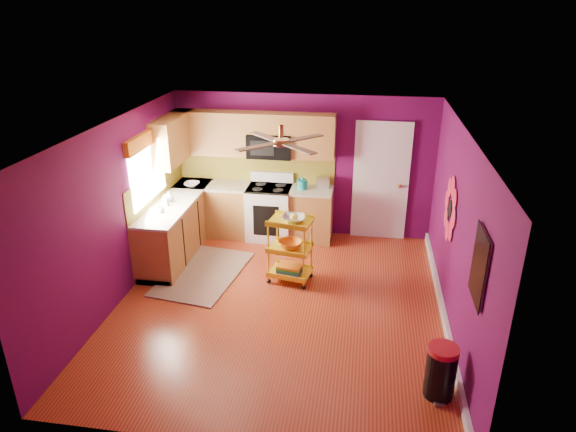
# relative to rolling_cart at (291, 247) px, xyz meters

# --- Properties ---
(ground) EXTENTS (5.00, 5.00, 0.00)m
(ground) POSITION_rel_rolling_cart_xyz_m (-0.05, -0.69, -0.57)
(ground) COLOR maroon
(ground) RESTS_ON ground
(room_envelope) EXTENTS (4.54, 5.04, 2.52)m
(room_envelope) POSITION_rel_rolling_cart_xyz_m (-0.02, -0.69, 1.06)
(room_envelope) COLOR #560945
(room_envelope) RESTS_ON ground
(lower_cabinets) EXTENTS (2.81, 2.31, 0.94)m
(lower_cabinets) POSITION_rel_rolling_cart_xyz_m (-1.40, 1.13, -0.14)
(lower_cabinets) COLOR brown
(lower_cabinets) RESTS_ON ground
(electric_range) EXTENTS (0.76, 0.66, 1.13)m
(electric_range) POSITION_rel_rolling_cart_xyz_m (-0.60, 1.48, -0.09)
(electric_range) COLOR white
(electric_range) RESTS_ON ground
(upper_cabinetry) EXTENTS (2.80, 2.30, 1.26)m
(upper_cabinetry) POSITION_rel_rolling_cart_xyz_m (-1.29, 1.48, 1.23)
(upper_cabinetry) COLOR brown
(upper_cabinetry) RESTS_ON ground
(left_window) EXTENTS (0.08, 1.35, 1.08)m
(left_window) POSITION_rel_rolling_cart_xyz_m (-2.27, 0.36, 1.17)
(left_window) COLOR white
(left_window) RESTS_ON ground
(panel_door) EXTENTS (0.95, 0.11, 2.15)m
(panel_door) POSITION_rel_rolling_cart_xyz_m (1.30, 1.78, 0.46)
(panel_door) COLOR white
(panel_door) RESTS_ON ground
(right_wall_art) EXTENTS (0.04, 2.74, 1.04)m
(right_wall_art) POSITION_rel_rolling_cart_xyz_m (2.18, -1.03, 0.87)
(right_wall_art) COLOR black
(right_wall_art) RESTS_ON ground
(ceiling_fan) EXTENTS (1.01, 1.01, 0.26)m
(ceiling_fan) POSITION_rel_rolling_cart_xyz_m (-0.05, -0.49, 1.72)
(ceiling_fan) COLOR #BF8C3F
(ceiling_fan) RESTS_ON ground
(shag_rug) EXTENTS (1.29, 1.86, 0.02)m
(shag_rug) POSITION_rel_rolling_cart_xyz_m (-1.37, -0.02, -0.56)
(shag_rug) COLOR black
(shag_rug) RESTS_ON ground
(rolling_cart) EXTENTS (0.68, 0.55, 1.11)m
(rolling_cart) POSITION_rel_rolling_cart_xyz_m (0.00, 0.00, 0.00)
(rolling_cart) COLOR yellow
(rolling_cart) RESTS_ON ground
(trash_can) EXTENTS (0.35, 0.37, 0.62)m
(trash_can) POSITION_rel_rolling_cart_xyz_m (1.94, -2.17, -0.26)
(trash_can) COLOR black
(trash_can) RESTS_ON ground
(teal_kettle) EXTENTS (0.18, 0.18, 0.21)m
(teal_kettle) POSITION_rel_rolling_cart_xyz_m (-0.03, 1.50, 0.45)
(teal_kettle) COLOR teal
(teal_kettle) RESTS_ON lower_cabinets
(toaster) EXTENTS (0.22, 0.15, 0.18)m
(toaster) POSITION_rel_rolling_cart_xyz_m (0.32, 1.63, 0.46)
(toaster) COLOR beige
(toaster) RESTS_ON lower_cabinets
(soap_bottle_a) EXTENTS (0.08, 0.09, 0.19)m
(soap_bottle_a) POSITION_rel_rolling_cart_xyz_m (-2.06, 0.40, 0.46)
(soap_bottle_a) COLOR #EA3F72
(soap_bottle_a) RESTS_ON lower_cabinets
(soap_bottle_b) EXTENTS (0.14, 0.14, 0.17)m
(soap_bottle_b) POSITION_rel_rolling_cart_xyz_m (-2.07, 0.59, 0.46)
(soap_bottle_b) COLOR white
(soap_bottle_b) RESTS_ON lower_cabinets
(counter_dish) EXTENTS (0.26, 0.26, 0.06)m
(counter_dish) POSITION_rel_rolling_cart_xyz_m (-1.95, 1.35, 0.40)
(counter_dish) COLOR white
(counter_dish) RESTS_ON lower_cabinets
(counter_cup) EXTENTS (0.11, 0.11, 0.09)m
(counter_cup) POSITION_rel_rolling_cart_xyz_m (-2.02, 0.13, 0.41)
(counter_cup) COLOR white
(counter_cup) RESTS_ON lower_cabinets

